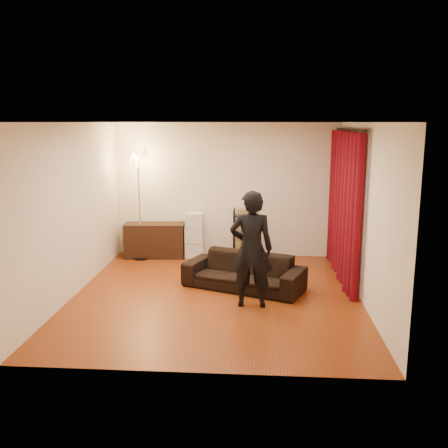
# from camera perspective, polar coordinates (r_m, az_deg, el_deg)

# --- Properties ---
(floor) EXTENTS (5.00, 5.00, 0.00)m
(floor) POSITION_cam_1_polar(r_m,az_deg,el_deg) (8.00, -0.88, -8.16)
(floor) COLOR #86360E
(floor) RESTS_ON ground
(ceiling) EXTENTS (5.00, 5.00, 0.00)m
(ceiling) POSITION_cam_1_polar(r_m,az_deg,el_deg) (7.53, -0.94, 11.56)
(ceiling) COLOR white
(ceiling) RESTS_ON ground
(wall_back) EXTENTS (5.00, 0.00, 5.00)m
(wall_back) POSITION_cam_1_polar(r_m,az_deg,el_deg) (10.12, 0.34, 3.89)
(wall_back) COLOR white
(wall_back) RESTS_ON ground
(wall_front) EXTENTS (5.00, 0.00, 5.00)m
(wall_front) POSITION_cam_1_polar(r_m,az_deg,el_deg) (5.22, -3.34, -3.44)
(wall_front) COLOR white
(wall_front) RESTS_ON ground
(wall_left) EXTENTS (0.00, 5.00, 5.00)m
(wall_left) POSITION_cam_1_polar(r_m,az_deg,el_deg) (8.16, -16.85, 1.54)
(wall_left) COLOR white
(wall_left) RESTS_ON ground
(wall_right) EXTENTS (0.00, 5.00, 5.00)m
(wall_right) POSITION_cam_1_polar(r_m,az_deg,el_deg) (7.79, 15.82, 1.13)
(wall_right) COLOR white
(wall_right) RESTS_ON ground
(curtain_rod) EXTENTS (0.04, 2.65, 0.04)m
(curtain_rod) POSITION_cam_1_polar(r_m,az_deg,el_deg) (8.75, 14.15, 10.43)
(curtain_rod) COLOR black
(curtain_rod) RESTS_ON wall_right
(curtain) EXTENTS (0.22, 2.65, 2.55)m
(curtain) POSITION_cam_1_polar(r_m,az_deg,el_deg) (8.87, 13.61, 1.98)
(curtain) COLOR #660310
(curtain) RESTS_ON ground
(sofa) EXTENTS (2.11, 1.43, 0.57)m
(sofa) POSITION_cam_1_polar(r_m,az_deg,el_deg) (8.25, 2.27, -5.46)
(sofa) COLOR black
(sofa) RESTS_ON ground
(person) EXTENTS (0.64, 0.42, 1.75)m
(person) POSITION_cam_1_polar(r_m,az_deg,el_deg) (7.34, 3.14, -2.87)
(person) COLOR black
(person) RESTS_ON ground
(media_cabinet) EXTENTS (1.22, 0.54, 0.69)m
(media_cabinet) POSITION_cam_1_polar(r_m,az_deg,el_deg) (10.23, -7.93, -1.85)
(media_cabinet) COLOR #321D10
(media_cabinet) RESTS_ON ground
(storage_boxes) EXTENTS (0.39, 0.32, 0.92)m
(storage_boxes) POSITION_cam_1_polar(r_m,az_deg,el_deg) (10.10, -3.47, -1.29)
(storage_boxes) COLOR silver
(storage_boxes) RESTS_ON ground
(wire_shelf) EXTENTS (0.55, 0.47, 1.01)m
(wire_shelf) POSITION_cam_1_polar(r_m,az_deg,el_deg) (10.02, 2.46, -1.10)
(wire_shelf) COLOR black
(wire_shelf) RESTS_ON ground
(floor_lamp) EXTENTS (0.50, 0.50, 2.17)m
(floor_lamp) POSITION_cam_1_polar(r_m,az_deg,el_deg) (9.99, -9.65, 2.09)
(floor_lamp) COLOR silver
(floor_lamp) RESTS_ON ground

